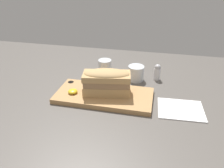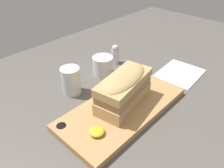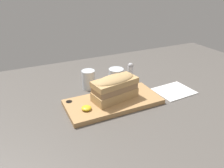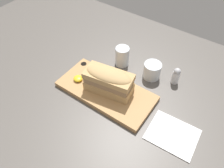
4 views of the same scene
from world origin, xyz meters
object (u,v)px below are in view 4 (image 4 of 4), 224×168
object	(u,v)px
serving_board	(105,91)
water_glass	(122,57)
salt_shaker	(176,76)
sandwich	(109,80)
wine_glass	(152,71)
napkin	(172,134)

from	to	relation	value
serving_board	water_glass	xyz separation A→B (cm)	(-4.18, 18.57, 2.95)
serving_board	salt_shaker	xyz separation A→B (cm)	(20.61, 21.83, 2.99)
serving_board	sandwich	distance (cm)	6.79
serving_board	wine_glass	size ratio (longest dim) A/B	5.30
serving_board	salt_shaker	distance (cm)	30.17
serving_board	napkin	bearing A→B (deg)	-3.54
wine_glass	salt_shaker	xyz separation A→B (cm)	(9.78, 2.65, 0.71)
serving_board	napkin	world-z (taller)	serving_board
water_glass	napkin	world-z (taller)	water_glass
salt_shaker	sandwich	bearing A→B (deg)	-132.96
sandwich	wine_glass	bearing A→B (deg)	61.99
sandwich	salt_shaker	xyz separation A→B (cm)	(19.53, 20.97, -3.66)
salt_shaker	water_glass	bearing A→B (deg)	-172.52
napkin	wine_glass	bearing A→B (deg)	133.32
wine_glass	napkin	world-z (taller)	wine_glass
napkin	salt_shaker	world-z (taller)	salt_shaker
sandwich	water_glass	distance (cm)	18.84
sandwich	napkin	bearing A→B (deg)	-5.32
sandwich	wine_glass	xyz separation A→B (cm)	(9.74, 18.32, -4.37)
sandwich	wine_glass	world-z (taller)	sandwich
sandwich	salt_shaker	bearing A→B (deg)	47.04
napkin	water_glass	bearing A→B (deg)	149.60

